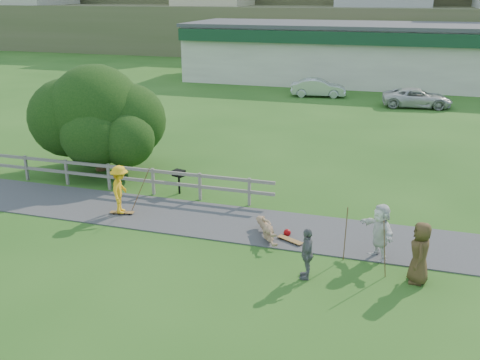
{
  "coord_description": "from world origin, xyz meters",
  "views": [
    {
      "loc": [
        7.2,
        -14.92,
        7.71
      ],
      "look_at": [
        2.03,
        2.0,
        1.47
      ],
      "focal_mm": 40.0,
      "sensor_mm": 36.0,
      "label": 1
    }
  ],
  "objects_px": {
    "skater_rider": "(120,192)",
    "car_white": "(417,98)",
    "skater_fallen": "(267,229)",
    "tree": "(98,129)",
    "car_silver": "(318,88)",
    "spectator_d": "(380,232)",
    "spectator_b": "(307,253)",
    "bbq": "(179,182)",
    "spectator_c": "(420,253)"
  },
  "relations": [
    {
      "from": "skater_fallen",
      "to": "spectator_c",
      "type": "height_order",
      "value": "spectator_c"
    },
    {
      "from": "tree",
      "to": "skater_fallen",
      "type": "bearing_deg",
      "value": -27.75
    },
    {
      "from": "tree",
      "to": "bbq",
      "type": "bearing_deg",
      "value": -20.77
    },
    {
      "from": "spectator_d",
      "to": "bbq",
      "type": "relative_size",
      "value": 1.8
    },
    {
      "from": "skater_rider",
      "to": "car_white",
      "type": "bearing_deg",
      "value": -39.06
    },
    {
      "from": "spectator_c",
      "to": "car_silver",
      "type": "distance_m",
      "value": 28.22
    },
    {
      "from": "skater_rider",
      "to": "car_silver",
      "type": "relative_size",
      "value": 0.42
    },
    {
      "from": "skater_fallen",
      "to": "spectator_d",
      "type": "distance_m",
      "value": 3.65
    },
    {
      "from": "tree",
      "to": "bbq",
      "type": "height_order",
      "value": "tree"
    },
    {
      "from": "skater_fallen",
      "to": "car_silver",
      "type": "distance_m",
      "value": 25.91
    },
    {
      "from": "skater_rider",
      "to": "spectator_d",
      "type": "distance_m",
      "value": 9.19
    },
    {
      "from": "spectator_b",
      "to": "spectator_c",
      "type": "bearing_deg",
      "value": 94.93
    },
    {
      "from": "spectator_c",
      "to": "tree",
      "type": "bearing_deg",
      "value": -116.05
    },
    {
      "from": "skater_fallen",
      "to": "spectator_b",
      "type": "relative_size",
      "value": 1.17
    },
    {
      "from": "spectator_d",
      "to": "tree",
      "type": "xyz_separation_m",
      "value": [
        -12.63,
        5.13,
        1.05
      ]
    },
    {
      "from": "skater_rider",
      "to": "tree",
      "type": "xyz_separation_m",
      "value": [
        -3.47,
        4.4,
        1.05
      ]
    },
    {
      "from": "car_silver",
      "to": "spectator_d",
      "type": "bearing_deg",
      "value": -175.51
    },
    {
      "from": "skater_rider",
      "to": "spectator_c",
      "type": "xyz_separation_m",
      "value": [
        10.29,
        -1.86,
        0.01
      ]
    },
    {
      "from": "skater_fallen",
      "to": "tree",
      "type": "distance_m",
      "value": 10.35
    },
    {
      "from": "skater_fallen",
      "to": "bbq",
      "type": "relative_size",
      "value": 1.82
    },
    {
      "from": "spectator_b",
      "to": "car_white",
      "type": "bearing_deg",
      "value": 165.26
    },
    {
      "from": "skater_rider",
      "to": "spectator_b",
      "type": "distance_m",
      "value": 7.71
    },
    {
      "from": "spectator_b",
      "to": "skater_rider",
      "type": "bearing_deg",
      "value": -117.17
    },
    {
      "from": "spectator_b",
      "to": "spectator_c",
      "type": "distance_m",
      "value": 3.1
    },
    {
      "from": "spectator_b",
      "to": "tree",
      "type": "height_order",
      "value": "tree"
    },
    {
      "from": "car_silver",
      "to": "tree",
      "type": "bearing_deg",
      "value": 154.08
    },
    {
      "from": "spectator_d",
      "to": "car_white",
      "type": "bearing_deg",
      "value": 142.32
    },
    {
      "from": "skater_fallen",
      "to": "tree",
      "type": "bearing_deg",
      "value": 124.38
    },
    {
      "from": "car_white",
      "to": "skater_rider",
      "type": "bearing_deg",
      "value": 150.71
    },
    {
      "from": "spectator_c",
      "to": "tree",
      "type": "xyz_separation_m",
      "value": [
        -13.77,
        6.26,
        1.04
      ]
    },
    {
      "from": "skater_fallen",
      "to": "spectator_b",
      "type": "height_order",
      "value": "spectator_b"
    },
    {
      "from": "skater_rider",
      "to": "tree",
      "type": "relative_size",
      "value": 0.27
    },
    {
      "from": "skater_rider",
      "to": "skater_fallen",
      "type": "xyz_separation_m",
      "value": [
        5.57,
        -0.36,
        -0.56
      ]
    },
    {
      "from": "spectator_b",
      "to": "tree",
      "type": "distance_m",
      "value": 12.85
    },
    {
      "from": "skater_rider",
      "to": "car_white",
      "type": "distance_m",
      "value": 25.66
    },
    {
      "from": "car_silver",
      "to": "car_white",
      "type": "relative_size",
      "value": 0.88
    },
    {
      "from": "car_silver",
      "to": "car_white",
      "type": "bearing_deg",
      "value": -113.64
    },
    {
      "from": "spectator_b",
      "to": "tree",
      "type": "bearing_deg",
      "value": -130.73
    },
    {
      "from": "car_white",
      "to": "bbq",
      "type": "distance_m",
      "value": 22.78
    },
    {
      "from": "spectator_c",
      "to": "bbq",
      "type": "bearing_deg",
      "value": -117.84
    },
    {
      "from": "car_silver",
      "to": "skater_fallen",
      "type": "bearing_deg",
      "value": 176.92
    },
    {
      "from": "spectator_d",
      "to": "car_silver",
      "type": "height_order",
      "value": "spectator_d"
    },
    {
      "from": "spectator_d",
      "to": "bbq",
      "type": "bearing_deg",
      "value": -147.56
    },
    {
      "from": "skater_rider",
      "to": "skater_fallen",
      "type": "height_order",
      "value": "skater_rider"
    },
    {
      "from": "spectator_b",
      "to": "car_white",
      "type": "relative_size",
      "value": 0.32
    },
    {
      "from": "tree",
      "to": "bbq",
      "type": "relative_size",
      "value": 6.76
    },
    {
      "from": "tree",
      "to": "spectator_b",
      "type": "bearing_deg",
      "value": -32.87
    },
    {
      "from": "skater_rider",
      "to": "car_white",
      "type": "relative_size",
      "value": 0.37
    },
    {
      "from": "car_white",
      "to": "bbq",
      "type": "relative_size",
      "value": 4.81
    },
    {
      "from": "skater_rider",
      "to": "spectator_d",
      "type": "height_order",
      "value": "spectator_d"
    }
  ]
}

